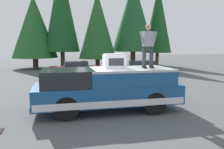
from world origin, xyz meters
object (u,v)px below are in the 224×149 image
pickup_truck (108,89)px  compressor_unit (114,61)px  person_on_truck_bed (148,45)px  parked_car_maroon (75,69)px  parked_car_black (141,68)px

pickup_truck → compressor_unit: (0.18, -0.32, 1.05)m
person_on_truck_bed → compressor_unit: bearing=75.5°
parked_car_maroon → compressor_unit: bearing=-175.5°
person_on_truck_bed → parked_car_maroon: size_ratio=0.41×
compressor_unit → person_on_truck_bed: person_on_truck_bed is taller
compressor_unit → parked_car_maroon: bearing=4.5°
pickup_truck → parked_car_maroon: 10.57m
parked_car_maroon → pickup_truck: bearing=-177.3°
compressor_unit → parked_car_black: (9.94, -4.73, -1.35)m
compressor_unit → parked_car_black: size_ratio=0.20×
pickup_truck → compressor_unit: 1.11m
pickup_truck → parked_car_black: bearing=-26.5°
parked_car_black → parked_car_maroon: same height
parked_car_black → parked_car_maroon: size_ratio=1.00×
pickup_truck → parked_car_maroon: size_ratio=1.35×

